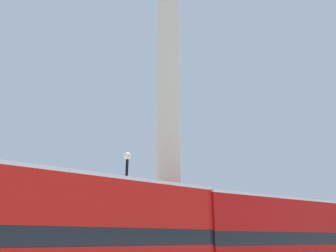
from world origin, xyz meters
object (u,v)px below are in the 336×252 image
bus_b (57,239)px  street_lamp (125,219)px  equestrian_statue (229,249)px  monument_column (168,173)px  bus_a (280,240)px

bus_b → street_lamp: 5.44m
equestrian_statue → bus_b: bearing=-145.3°
monument_column → bus_b: size_ratio=1.92×
bus_b → street_lamp: street_lamp is taller
bus_b → monument_column: bearing=30.4°
bus_a → bus_b: bus_b is taller
equestrian_statue → street_lamp: 14.24m
monument_column → bus_a: size_ratio=2.12×
equestrian_statue → street_lamp: bearing=-149.1°
bus_a → equestrian_statue: (5.91, 9.52, -0.71)m
equestrian_statue → street_lamp: (-12.75, -6.12, 1.65)m
bus_a → equestrian_statue: size_ratio=1.79×
monument_column → bus_b: bearing=-145.9°
street_lamp → bus_b: bearing=-140.5°
bus_a → bus_b: (-10.99, -0.02, 0.04)m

